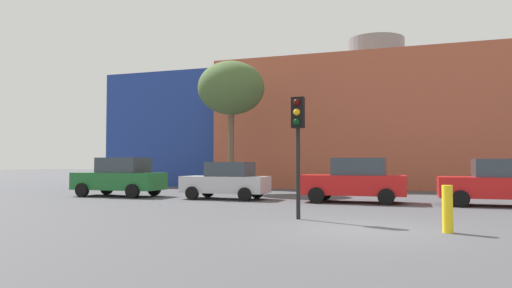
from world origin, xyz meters
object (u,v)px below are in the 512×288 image
at_px(parked_car_1, 227,181).
at_px(bollard_yellow_0, 448,209).
at_px(parked_car_2, 355,180).
at_px(bare_tree_0, 231,89).
at_px(parked_car_3, 498,183).
at_px(parked_car_0, 120,177).
at_px(traffic_light_island, 298,129).

relative_size(parked_car_1, bollard_yellow_0, 3.51).
bearing_deg(parked_car_2, bare_tree_0, -33.54).
bearing_deg(parked_car_1, parked_car_3, -180.00).
xyz_separation_m(parked_car_0, bare_tree_0, (3.88, 4.92, 4.90)).
relative_size(parked_car_2, traffic_light_island, 1.20).
bearing_deg(parked_car_2, bollard_yellow_0, 110.91).
bearing_deg(traffic_light_island, bollard_yellow_0, 70.82).
bearing_deg(traffic_light_island, parked_car_3, 137.57).
bearing_deg(bare_tree_0, parked_car_3, -21.13).
height_order(parked_car_0, parked_car_2, parked_car_0).
bearing_deg(parked_car_0, parked_car_3, -180.00).
height_order(traffic_light_island, bollard_yellow_0, traffic_light_island).
relative_size(parked_car_0, parked_car_2, 1.03).
relative_size(parked_car_1, parked_car_3, 0.94).
relative_size(parked_car_2, bollard_yellow_0, 3.85).
xyz_separation_m(parked_car_1, bollard_yellow_0, (8.70, -7.87, -0.28)).
height_order(parked_car_1, bollard_yellow_0, parked_car_1).
bearing_deg(bare_tree_0, bollard_yellow_0, -50.81).
distance_m(parked_car_1, traffic_light_island, 8.19).
xyz_separation_m(parked_car_1, parked_car_3, (11.00, 0.00, 0.05)).
height_order(parked_car_0, parked_car_3, parked_car_0).
distance_m(parked_car_3, bare_tree_0, 14.52).
bearing_deg(bollard_yellow_0, parked_car_0, 151.18).
bearing_deg(parked_car_3, traffic_light_island, 45.88).
relative_size(parked_car_0, bare_tree_0, 0.59).
bearing_deg(parked_car_2, traffic_light_island, 82.13).
height_order(parked_car_0, bare_tree_0, bare_tree_0).
bearing_deg(traffic_light_island, bare_tree_0, -148.29).
xyz_separation_m(parked_car_3, traffic_light_island, (-6.19, -6.39, 1.72)).
height_order(parked_car_2, traffic_light_island, traffic_light_island).
distance_m(parked_car_1, parked_car_2, 5.69).
bearing_deg(bare_tree_0, parked_car_1, -70.67).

